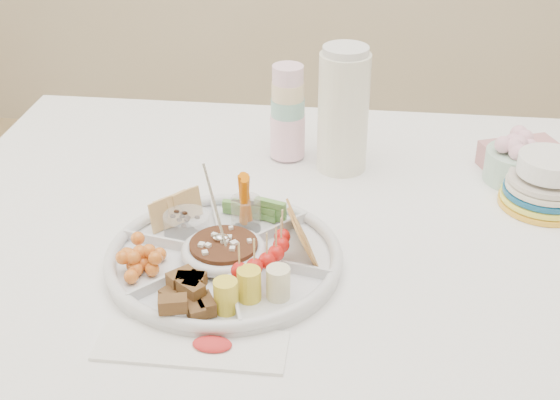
# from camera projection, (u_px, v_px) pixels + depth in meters

# --- Properties ---
(dining_table) EXTENTS (1.52, 1.02, 0.76)m
(dining_table) POSITION_uv_depth(u_px,v_px,m) (334.00, 378.00, 1.59)
(dining_table) COLOR white
(dining_table) RESTS_ON floor
(party_tray) EXTENTS (0.45, 0.45, 0.04)m
(party_tray) POSITION_uv_depth(u_px,v_px,m) (224.00, 255.00, 1.27)
(party_tray) COLOR silver
(party_tray) RESTS_ON dining_table
(bean_dip) EXTENTS (0.13, 0.13, 0.04)m
(bean_dip) POSITION_uv_depth(u_px,v_px,m) (224.00, 251.00, 1.26)
(bean_dip) COLOR #431F0B
(bean_dip) RESTS_ON party_tray
(tortillas) EXTENTS (0.12, 0.12, 0.06)m
(tortillas) POSITION_uv_depth(u_px,v_px,m) (302.00, 236.00, 1.28)
(tortillas) COLOR #BB6635
(tortillas) RESTS_ON party_tray
(carrot_cucumber) EXTENTS (0.12, 0.12, 0.09)m
(carrot_cucumber) POSITION_uv_depth(u_px,v_px,m) (252.00, 196.00, 1.35)
(carrot_cucumber) COLOR #D36100
(carrot_cucumber) RESTS_ON party_tray
(pita_raisins) EXTENTS (0.13, 0.13, 0.06)m
(pita_raisins) POSITION_uv_depth(u_px,v_px,m) (178.00, 213.00, 1.34)
(pita_raisins) COLOR #CEB67B
(pita_raisins) RESTS_ON party_tray
(cherries) EXTENTS (0.12, 0.12, 0.04)m
(cherries) POSITION_uv_depth(u_px,v_px,m) (143.00, 256.00, 1.24)
(cherries) COLOR #C96327
(cherries) RESTS_ON party_tray
(granola_chunks) EXTENTS (0.13, 0.13, 0.05)m
(granola_chunks) POSITION_uv_depth(u_px,v_px,m) (190.00, 293.00, 1.15)
(granola_chunks) COLOR #522F1D
(granola_chunks) RESTS_ON party_tray
(banana_tomato) EXTENTS (0.14, 0.14, 0.10)m
(banana_tomato) POSITION_uv_depth(u_px,v_px,m) (276.00, 271.00, 1.16)
(banana_tomato) COLOR #FCEB63
(banana_tomato) RESTS_ON party_tray
(cup_stack) EXTENTS (0.08, 0.08, 0.20)m
(cup_stack) POSITION_uv_depth(u_px,v_px,m) (288.00, 113.00, 1.58)
(cup_stack) COLOR white
(cup_stack) RESTS_ON dining_table
(thermos) EXTENTS (0.11, 0.11, 0.26)m
(thermos) POSITION_uv_depth(u_px,v_px,m) (343.00, 108.00, 1.52)
(thermos) COLOR white
(thermos) RESTS_ON dining_table
(flower_bowl) EXTENTS (0.16, 0.16, 0.09)m
(flower_bowl) POSITION_uv_depth(u_px,v_px,m) (518.00, 159.00, 1.51)
(flower_bowl) COLOR #A4C6AF
(flower_bowl) RESTS_ON dining_table
(napkin_stack) EXTENTS (0.19, 0.18, 0.05)m
(napkin_stack) POSITION_uv_depth(u_px,v_px,m) (527.00, 161.00, 1.55)
(napkin_stack) COLOR tan
(napkin_stack) RESTS_ON dining_table
(plate_stack) EXTENTS (0.18, 0.18, 0.11)m
(plate_stack) POSITION_uv_depth(u_px,v_px,m) (548.00, 180.00, 1.43)
(plate_stack) COLOR #E4D250
(plate_stack) RESTS_ON dining_table
(placemat) EXTENTS (0.27, 0.09, 0.01)m
(placemat) POSITION_uv_depth(u_px,v_px,m) (192.00, 346.00, 1.10)
(placemat) COLOR white
(placemat) RESTS_ON dining_table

